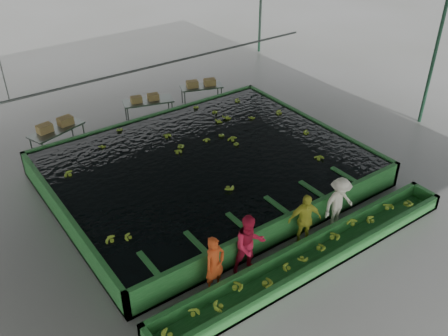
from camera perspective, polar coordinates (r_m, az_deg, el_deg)
ground at (r=16.18m, az=1.03°, el=-3.77°), size 80.00×80.00×0.00m
shed_roof at (r=13.83m, az=1.24°, el=13.20°), size 20.00×22.00×0.04m
shed_posts at (r=14.84m, az=1.12°, el=4.05°), size 20.00×22.00×5.00m
flotation_tank at (r=16.94m, az=-1.96°, el=-0.09°), size 10.00×8.00×0.90m
tank_water at (r=16.73m, az=-1.99°, el=1.06°), size 9.70×7.70×0.00m
sorting_trough at (r=13.95m, az=9.98°, el=-10.00°), size 10.00×1.00×0.50m
cableway_rail at (r=18.52m, az=-8.27°, el=11.38°), size 0.08×0.08×14.00m
rail_hanger_left at (r=16.66m, az=-24.05°, el=10.16°), size 0.04×0.04×2.00m
rail_hanger_right at (r=20.83m, az=4.20°, el=16.90°), size 0.04×0.04×2.00m
worker_a at (r=12.72m, az=-1.06°, el=-10.94°), size 0.65×0.47×1.64m
worker_b at (r=13.15m, az=2.94°, el=-8.76°), size 1.02×0.88×1.80m
worker_c at (r=14.23m, az=9.19°, el=-5.85°), size 1.06×0.74×1.66m
worker_d at (r=15.07m, az=13.01°, el=-3.89°), size 1.10×0.66×1.66m
packing_table_left at (r=19.62m, az=-18.40°, el=3.06°), size 2.20×1.43×0.93m
packing_table_mid at (r=21.08m, az=-8.58°, el=6.51°), size 2.18×1.37×0.92m
packing_table_right at (r=22.42m, az=-2.57°, el=8.36°), size 1.98×1.32×0.84m
box_stack_left at (r=19.47m, az=-18.66°, el=4.34°), size 1.42×0.61×0.30m
box_stack_mid at (r=20.85m, az=-9.01°, el=7.59°), size 1.20×0.57×0.25m
box_stack_right at (r=22.26m, az=-2.63°, el=9.35°), size 1.33×0.74×0.28m
floating_bananas at (r=17.31m, az=-3.46°, el=2.18°), size 9.10×6.20×0.12m
trough_bananas at (r=13.85m, az=10.04°, el=-9.55°), size 8.74×0.58×0.12m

